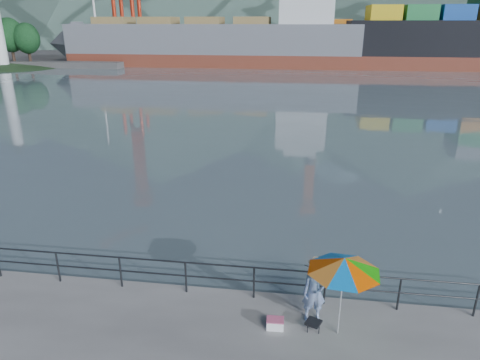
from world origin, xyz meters
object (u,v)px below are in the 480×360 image
(fisherman, at_px, (314,292))
(bulk_carrier, at_px, (223,41))
(beach_umbrella, at_px, (344,265))
(cooler_bag, at_px, (275,324))

(fisherman, height_order, bulk_carrier, bulk_carrier)
(fisherman, relative_size, bulk_carrier, 0.03)
(beach_umbrella, relative_size, bulk_carrier, 0.04)
(fisherman, xyz_separation_m, cooler_bag, (-0.98, -0.51, -0.73))
(beach_umbrella, bearing_deg, cooler_bag, -178.86)
(cooler_bag, bearing_deg, bulk_carrier, 99.19)
(beach_umbrella, xyz_separation_m, bulk_carrier, (-15.44, 70.15, 2.09))
(bulk_carrier, bearing_deg, fisherman, -77.99)
(fisherman, distance_m, bulk_carrier, 71.30)
(fisherman, distance_m, beach_umbrella, 1.41)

